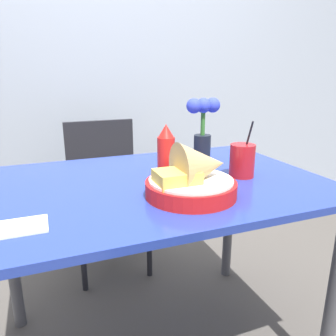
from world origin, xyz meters
TOP-DOWN VIEW (x-y plane):
  - wall_window at (0.00, 1.22)m, footprint 7.00×0.06m
  - dining_table at (0.00, 0.00)m, footprint 1.20×0.82m
  - chair_far_window at (-0.05, 0.77)m, footprint 0.40×0.40m
  - food_basket at (0.07, -0.18)m, footprint 0.29×0.29m
  - ketchup_bottle at (0.06, 0.05)m, footprint 0.07×0.07m
  - drink_cup at (0.32, -0.06)m, footprint 0.09×0.09m
  - flower_vase at (0.26, 0.16)m, footprint 0.15×0.07m
  - napkin at (-0.44, -0.23)m, footprint 0.13×0.10m

SIDE VIEW (x-z plane):
  - chair_far_window at x=-0.05m, z-range 0.08..0.92m
  - dining_table at x=0.00m, z-range 0.27..1.01m
  - napkin at x=-0.44m, z-range 0.74..0.74m
  - drink_cup at x=0.32m, z-range 0.69..0.90m
  - food_basket at x=0.07m, z-range 0.71..0.88m
  - ketchup_bottle at x=0.06m, z-range 0.73..0.93m
  - flower_vase at x=0.26m, z-range 0.76..1.03m
  - wall_window at x=0.00m, z-range 0.00..2.60m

